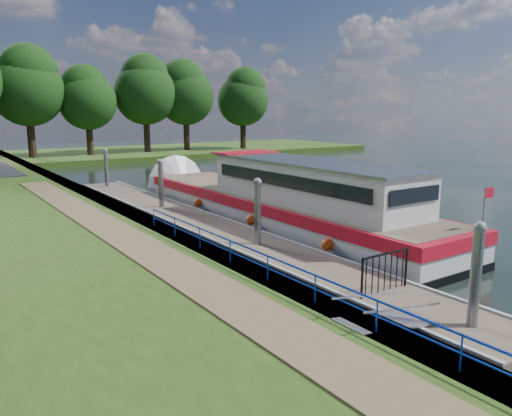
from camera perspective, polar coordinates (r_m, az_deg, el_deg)
ground at (r=13.63m, az=21.44°, el=-13.21°), size 160.00×160.00×0.00m
bank_edge at (r=23.73m, az=-13.92°, el=-1.51°), size 1.10×90.00×0.78m
far_bank at (r=63.15m, az=-13.38°, el=6.14°), size 60.00×18.00×0.60m
footpath at (r=16.65m, az=-11.46°, el=-5.29°), size 1.60×40.00×0.05m
blue_fence at (r=13.14m, az=3.90°, el=-7.20°), size 0.04×18.04×0.72m
pontoon at (r=23.00m, az=-6.18°, el=-2.16°), size 2.50×30.00×0.56m
mooring_piles at (r=22.78m, az=-6.24°, el=0.53°), size 0.30×27.30×3.55m
gangway at (r=12.29m, az=14.67°, el=-12.32°), size 2.58×1.00×0.92m
gate_panel at (r=14.47m, az=14.55°, el=-6.50°), size 1.85×0.05×1.15m
barge at (r=24.35m, az=1.70°, el=0.82°), size 4.36×21.15×4.78m
horizon_trees at (r=56.23m, az=-25.83°, el=12.59°), size 54.38×10.03×12.87m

